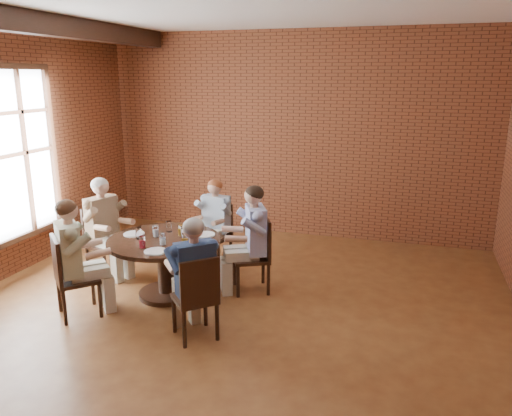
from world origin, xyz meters
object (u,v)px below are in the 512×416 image
(dining_table, at_px, (165,256))
(diner_b, at_px, (214,224))
(chair_d, at_px, (69,274))
(smartphone, at_px, (168,251))
(diner_e, at_px, (194,279))
(diner_a, at_px, (251,239))
(chair_c, at_px, (102,238))
(diner_c, at_px, (105,228))
(chair_b, at_px, (217,232))
(chair_a, at_px, (258,252))
(diner_d, at_px, (76,259))
(chair_e, at_px, (197,295))

(dining_table, relative_size, diner_b, 1.09)
(chair_d, distance_m, smartphone, 1.15)
(diner_e, distance_m, smartphone, 0.65)
(diner_a, height_order, chair_c, diner_a)
(diner_c, bearing_deg, chair_c, 90.00)
(chair_b, xyz_separation_m, chair_c, (-1.39, -0.79, 0.02))
(chair_a, xyz_separation_m, diner_d, (-1.76, -1.27, 0.17))
(diner_e, bearing_deg, dining_table, -90.00)
(chair_d, bearing_deg, smartphone, -115.11)
(chair_d, bearing_deg, diner_d, -90.00)
(diner_d, height_order, chair_e, diner_d)
(chair_a, xyz_separation_m, diner_a, (-0.08, -0.04, 0.17))
(diner_b, relative_size, diner_d, 0.93)
(diner_d, bearing_deg, dining_table, -90.00)
(chair_b, xyz_separation_m, diner_e, (0.54, -2.02, 0.16))
(chair_b, bearing_deg, smartphone, -78.02)
(dining_table, distance_m, chair_a, 1.16)
(dining_table, xyz_separation_m, chair_b, (0.22, 1.20, -0.04))
(diner_e, bearing_deg, chair_b, -117.75)
(chair_c, xyz_separation_m, diner_e, (1.92, -1.23, 0.14))
(chair_b, distance_m, diner_c, 1.55)
(diner_b, xyz_separation_m, chair_c, (-1.37, -0.72, -0.12))
(chair_e, bearing_deg, chair_d, -45.01)
(chair_d, xyz_separation_m, chair_e, (1.59, -0.06, -0.01))
(diner_b, distance_m, chair_d, 2.18)
(chair_a, distance_m, diner_e, 1.37)
(diner_e, bearing_deg, diner_c, -75.85)
(chair_b, distance_m, diner_b, 0.16)
(chair_b, relative_size, diner_b, 0.71)
(chair_b, bearing_deg, chair_d, -106.00)
(diner_c, distance_m, diner_d, 1.19)
(chair_d, bearing_deg, diner_c, -32.19)
(diner_e, relative_size, smartphone, 9.22)
(chair_c, bearing_deg, diner_b, -43.07)
(diner_a, bearing_deg, chair_a, 90.00)
(chair_c, bearing_deg, chair_a, -67.93)
(diner_d, bearing_deg, chair_b, -71.98)
(dining_table, distance_m, chair_d, 1.13)
(chair_d, height_order, diner_d, diner_d)
(diner_d, bearing_deg, diner_a, -100.17)
(chair_b, distance_m, chair_d, 2.25)
(chair_c, xyz_separation_m, chair_e, (1.98, -1.29, -0.01))
(chair_b, distance_m, chair_e, 2.17)
(dining_table, distance_m, chair_b, 1.22)
(diner_a, height_order, diner_b, diner_a)
(diner_c, height_order, diner_d, diner_d)
(chair_b, height_order, chair_e, chair_e)
(smartphone, bearing_deg, chair_d, -179.21)
(diner_c, xyz_separation_m, diner_d, (0.36, -1.13, 0.00))
(dining_table, height_order, diner_e, diner_e)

